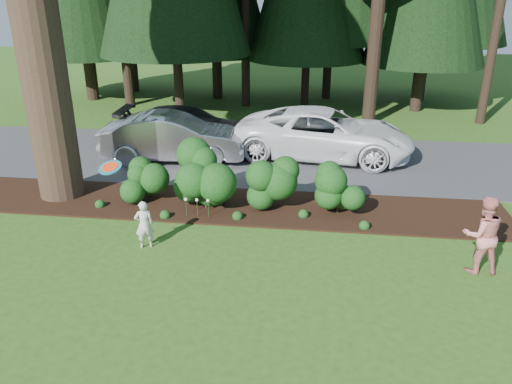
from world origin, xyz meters
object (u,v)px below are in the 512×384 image
car_white_suv (325,134)px  car_dark_suv (188,128)px  adult (482,235)px  car_silver_wagon (174,137)px  frisbee (110,167)px  child (144,225)px

car_white_suv → car_dark_suv: 5.14m
car_dark_suv → adult: (8.41, -7.95, 0.09)m
car_white_suv → adult: car_white_suv is taller
car_silver_wagon → adult: adult is taller
car_dark_suv → adult: size_ratio=2.98×
car_dark_suv → frisbee: bearing=178.4°
car_silver_wagon → car_dark_suv: bearing=-10.4°
car_dark_suv → child: size_ratio=4.42×
car_white_suv → adult: size_ratio=3.56×
car_dark_suv → car_silver_wagon: bearing=172.4°
car_silver_wagon → frisbee: (0.34, -6.09, 1.06)m
child → car_white_suv: bearing=-142.9°
car_white_suv → car_dark_suv: bearing=90.2°
car_silver_wagon → frisbee: size_ratio=8.99×
child → adult: size_ratio=0.67×
car_silver_wagon → car_dark_suv: size_ratio=0.96×
child → adult: (7.46, -0.12, 0.28)m
car_white_suv → child: car_white_suv is taller
child → frisbee: size_ratio=2.13×
car_white_suv → car_dark_suv: (-5.11, 0.56, -0.11)m
car_white_suv → frisbee: bearing=152.0°
car_white_suv → adult: 8.10m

